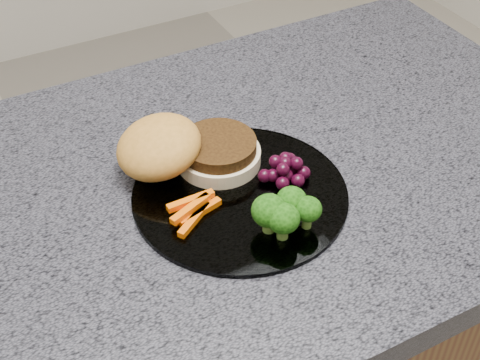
# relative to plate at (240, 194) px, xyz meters

# --- Properties ---
(countertop) EXTENTS (1.20, 0.60, 0.04)m
(countertop) POSITION_rel_plate_xyz_m (-0.09, 0.04, -0.02)
(countertop) COLOR #4B4A54
(countertop) RESTS_ON island_cabinet
(plate) EXTENTS (0.26, 0.26, 0.01)m
(plate) POSITION_rel_plate_xyz_m (0.00, 0.00, 0.00)
(plate) COLOR white
(plate) RESTS_ON countertop
(burger) EXTENTS (0.18, 0.13, 0.06)m
(burger) POSITION_rel_plate_xyz_m (-0.04, 0.08, 0.03)
(burger) COLOR beige
(burger) RESTS_ON plate
(carrot_sticks) EXTENTS (0.07, 0.05, 0.02)m
(carrot_sticks) POSITION_rel_plate_xyz_m (-0.07, -0.01, 0.01)
(carrot_sticks) COLOR #F55F04
(carrot_sticks) RESTS_ON plate
(broccoli) EXTENTS (0.08, 0.06, 0.05)m
(broccoli) POSITION_rel_plate_xyz_m (0.02, -0.08, 0.03)
(broccoli) COLOR #587C2D
(broccoli) RESTS_ON plate
(grape_bunch) EXTENTS (0.06, 0.06, 0.03)m
(grape_bunch) POSITION_rel_plate_xyz_m (0.06, -0.00, 0.02)
(grape_bunch) COLOR black
(grape_bunch) RESTS_ON plate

